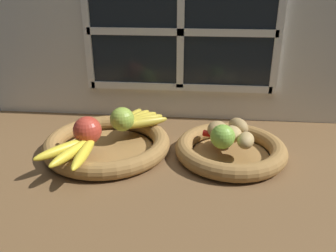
{
  "coord_description": "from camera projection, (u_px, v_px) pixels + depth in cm",
  "views": [
    {
      "loc": [
        7.75,
        -89.99,
        47.6
      ],
      "look_at": [
        -1.35,
        -0.56,
        8.91
      ],
      "focal_mm": 36.87,
      "sensor_mm": 36.0,
      "label": 1
    }
  ],
  "objects": [
    {
      "name": "potato_back",
      "position": [
        238.0,
        127.0,
        1.01
      ],
      "size": [
        7.77,
        8.75,
        5.11
      ],
      "primitive_type": "ellipsoid",
      "rotation": [
        0.0,
        0.0,
        5.22
      ],
      "color": "#A38451",
      "rests_on": "fruit_bowl_right"
    },
    {
      "name": "lime_near",
      "position": [
        223.0,
        137.0,
        0.93
      ],
      "size": [
        6.69,
        6.69,
        6.69
      ],
      "primitive_type": "sphere",
      "color": "#7AAD3D",
      "rests_on": "fruit_bowl_right"
    },
    {
      "name": "fruit_bowl_right",
      "position": [
        231.0,
        150.0,
        0.99
      ],
      "size": [
        31.73,
        31.73,
        4.91
      ],
      "color": "olive",
      "rests_on": "ground_plane"
    },
    {
      "name": "fruit_bowl_left",
      "position": [
        108.0,
        144.0,
        1.02
      ],
      "size": [
        37.13,
        37.13,
        4.91
      ],
      "color": "olive",
      "rests_on": "ground_plane"
    },
    {
      "name": "potato_oblong",
      "position": [
        217.0,
        129.0,
        1.0
      ],
      "size": [
        6.66,
        8.1,
        4.5
      ],
      "primitive_type": "ellipsoid",
      "rotation": [
        0.0,
        0.0,
        1.46
      ],
      "color": "#A38451",
      "rests_on": "fruit_bowl_right"
    },
    {
      "name": "potato_small",
      "position": [
        246.0,
        140.0,
        0.93
      ],
      "size": [
        5.97,
        7.55,
        4.37
      ],
      "primitive_type": "ellipsoid",
      "rotation": [
        0.0,
        0.0,
        1.33
      ],
      "color": "tan",
      "rests_on": "fruit_bowl_right"
    },
    {
      "name": "potato_large",
      "position": [
        232.0,
        134.0,
        0.97
      ],
      "size": [
        6.6,
        7.29,
        4.61
      ],
      "primitive_type": "ellipsoid",
      "rotation": [
        0.0,
        0.0,
        4.9
      ],
      "color": "tan",
      "rests_on": "fruit_bowl_right"
    },
    {
      "name": "apple_green_back",
      "position": [
        122.0,
        119.0,
        1.03
      ],
      "size": [
        7.33,
        7.33,
        7.33
      ],
      "primitive_type": "sphere",
      "color": "#8CAD3D",
      "rests_on": "fruit_bowl_left"
    },
    {
      "name": "chili_pepper",
      "position": [
        227.0,
        137.0,
        0.98
      ],
      "size": [
        14.08,
        6.66,
        1.9
      ],
      "primitive_type": "cone",
      "rotation": [
        0.0,
        1.57,
        -0.35
      ],
      "color": "red",
      "rests_on": "fruit_bowl_right"
    },
    {
      "name": "ground_plane",
      "position": [
        173.0,
        158.0,
        1.02
      ],
      "size": [
        140.0,
        90.0,
        3.0
      ],
      "primitive_type": "cube",
      "color": "brown"
    },
    {
      "name": "apple_red_front",
      "position": [
        87.0,
        130.0,
        0.95
      ],
      "size": [
        7.89,
        7.89,
        7.89
      ],
      "primitive_type": "sphere",
      "color": "#B73828",
      "rests_on": "fruit_bowl_left"
    },
    {
      "name": "banana_bunch_back",
      "position": [
        138.0,
        120.0,
        1.09
      ],
      "size": [
        15.41,
        16.56,
        2.87
      ],
      "color": "gold",
      "rests_on": "fruit_bowl_left"
    },
    {
      "name": "back_wall",
      "position": [
        181.0,
        40.0,
        1.18
      ],
      "size": [
        140.0,
        4.6,
        55.0
      ],
      "color": "silver",
      "rests_on": "ground_plane"
    },
    {
      "name": "banana_bunch_front",
      "position": [
        75.0,
        150.0,
        0.9
      ],
      "size": [
        14.0,
        18.98,
        2.88
      ],
      "color": "yellow",
      "rests_on": "fruit_bowl_left"
    }
  ]
}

